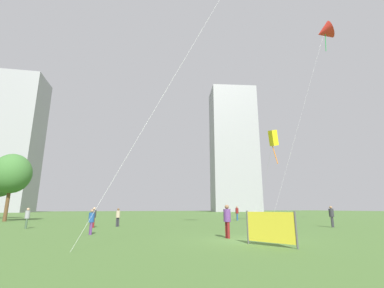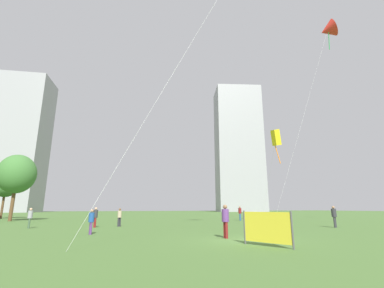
{
  "view_description": "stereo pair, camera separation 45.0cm",
  "coord_description": "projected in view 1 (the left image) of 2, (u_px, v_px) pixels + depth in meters",
  "views": [
    {
      "loc": [
        -7.86,
        -12.8,
        1.64
      ],
      "look_at": [
        -0.7,
        6.23,
        6.54
      ],
      "focal_mm": 24.88,
      "sensor_mm": 36.0,
      "label": 1
    },
    {
      "loc": [
        -7.44,
        -12.96,
        1.64
      ],
      "look_at": [
        -0.7,
        6.23,
        6.54
      ],
      "focal_mm": 24.88,
      "sensor_mm": 36.0,
      "label": 2
    }
  ],
  "objects": [
    {
      "name": "park_tree_0",
      "position": [
        12.0,
        174.0,
        34.62
      ],
      "size": [
        4.66,
        4.66,
        8.58
      ],
      "color": "brown",
      "rests_on": "ground"
    },
    {
      "name": "ground",
      "position": [
        246.0,
        240.0,
        13.96
      ],
      "size": [
        280.0,
        280.0,
        0.0
      ],
      "primitive_type": "plane",
      "color": "#476B30"
    },
    {
      "name": "person_standing_2",
      "position": [
        237.0,
        212.0,
        36.2
      ],
      "size": [
        0.42,
        0.42,
        1.88
      ],
      "rotation": [
        0.0,
        0.0,
        4.3
      ],
      "color": "#1E478C",
      "rests_on": "ground"
    },
    {
      "name": "person_standing_1",
      "position": [
        332.0,
        215.0,
        23.35
      ],
      "size": [
        0.4,
        0.4,
        1.81
      ],
      "rotation": [
        0.0,
        0.0,
        3.59
      ],
      "color": "#2D2D33",
      "rests_on": "ground"
    },
    {
      "name": "park_tree_2",
      "position": [
        0.0,
        186.0,
        42.44
      ],
      "size": [
        3.84,
        3.84,
        6.81
      ],
      "color": "brown",
      "rests_on": "ground"
    },
    {
      "name": "event_banner",
      "position": [
        270.0,
        227.0,
        11.85
      ],
      "size": [
        1.05,
        2.24,
        1.51
      ],
      "color": "#4C4C4C",
      "rests_on": "ground"
    },
    {
      "name": "person_standing_5",
      "position": [
        91.0,
        220.0,
        16.85
      ],
      "size": [
        0.35,
        0.35,
        1.55
      ],
      "rotation": [
        0.0,
        0.0,
        4.95
      ],
      "color": "#593372",
      "rests_on": "ground"
    },
    {
      "name": "kite_flying_1",
      "position": [
        324.0,
        32.0,
        37.38
      ],
      "size": [
        11.79,
        3.34,
        27.13
      ],
      "color": "silver",
      "rests_on": "ground"
    },
    {
      "name": "person_standing_0",
      "position": [
        118.0,
        216.0,
        24.1
      ],
      "size": [
        0.36,
        0.36,
        1.62
      ],
      "rotation": [
        0.0,
        0.0,
        3.52
      ],
      "color": "#2D2D33",
      "rests_on": "ground"
    },
    {
      "name": "person_standing_4",
      "position": [
        94.0,
        216.0,
        22.93
      ],
      "size": [
        0.38,
        0.38,
        1.69
      ],
      "rotation": [
        0.0,
        0.0,
        5.05
      ],
      "color": "maroon",
      "rests_on": "ground"
    },
    {
      "name": "person_standing_3",
      "position": [
        227.0,
        219.0,
        14.98
      ],
      "size": [
        0.4,
        0.4,
        1.81
      ],
      "rotation": [
        0.0,
        0.0,
        4.75
      ],
      "color": "maroon",
      "rests_on": "ground"
    },
    {
      "name": "distant_highrise_0",
      "position": [
        233.0,
        148.0,
        129.75
      ],
      "size": [
        24.78,
        21.01,
        59.96
      ],
      "primitive_type": "cube",
      "rotation": [
        0.0,
        0.0,
        -0.29
      ],
      "color": "#939399",
      "rests_on": "ground"
    },
    {
      "name": "kite_flying_2",
      "position": [
        273.0,
        138.0,
        33.38
      ],
      "size": [
        2.62,
        7.77,
        11.29
      ],
      "color": "silver",
      "rests_on": "ground"
    },
    {
      "name": "person_standing_6",
      "position": [
        27.0,
        217.0,
        21.81
      ],
      "size": [
        0.37,
        0.37,
        1.64
      ],
      "rotation": [
        0.0,
        0.0,
        1.85
      ],
      "color": "#3F593F",
      "rests_on": "ground"
    },
    {
      "name": "distant_highrise_1",
      "position": [
        14.0,
        141.0,
        107.4
      ],
      "size": [
        20.45,
        18.54,
        55.69
      ],
      "primitive_type": "cube",
      "rotation": [
        0.0,
        0.0,
        -0.18
      ],
      "color": "#939399",
      "rests_on": "ground"
    }
  ]
}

